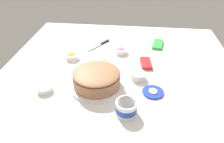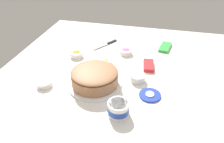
{
  "view_description": "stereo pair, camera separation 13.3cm",
  "coord_description": "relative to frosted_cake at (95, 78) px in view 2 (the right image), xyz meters",
  "views": [
    {
      "loc": [
        -1.16,
        -0.08,
        0.78
      ],
      "look_at": [
        -0.06,
        0.04,
        0.04
      ],
      "focal_mm": 34.75,
      "sensor_mm": 36.0,
      "label": 1
    },
    {
      "loc": [
        -1.14,
        -0.21,
        0.78
      ],
      "look_at": [
        -0.06,
        0.04,
        0.04
      ],
      "focal_mm": 34.75,
      "sensor_mm": 36.0,
      "label": 2
    }
  ],
  "objects": [
    {
      "name": "sprinkle_bowl_yellow",
      "position": [
        0.24,
        -0.01,
        -0.03
      ],
      "size": [
        0.08,
        0.08,
        0.03
      ],
      "color": "white",
      "rests_on": "ground_plane"
    },
    {
      "name": "spreading_knife",
      "position": [
        0.53,
        0.06,
        -0.05
      ],
      "size": [
        0.21,
        0.15,
        0.01
      ],
      "color": "silver",
      "rests_on": "ground_plane"
    },
    {
      "name": "frosting_tub_lid",
      "position": [
        -0.02,
        -0.32,
        -0.05
      ],
      "size": [
        0.12,
        0.12,
        0.02
      ],
      "color": "#233DAD",
      "rests_on": "ground_plane"
    },
    {
      "name": "sprinkle_bowl_blue",
      "position": [
        -0.07,
        0.29,
        -0.04
      ],
      "size": [
        0.09,
        0.09,
        0.03
      ],
      "color": "white",
      "rests_on": "ground_plane"
    },
    {
      "name": "candy_box_lower",
      "position": [
        0.27,
        -0.29,
        -0.04
      ],
      "size": [
        0.14,
        0.08,
        0.03
      ],
      "primitive_type": "cube",
      "rotation": [
        0.0,
        0.0,
        0.12
      ],
      "color": "red",
      "rests_on": "ground_plane"
    },
    {
      "name": "frosted_cake",
      "position": [
        0.0,
        0.0,
        0.0
      ],
      "size": [
        0.31,
        0.31,
        0.11
      ],
      "color": "white",
      "rests_on": "ground_plane"
    },
    {
      "name": "sprinkle_bowl_orange",
      "position": [
        0.3,
        0.23,
        -0.03
      ],
      "size": [
        0.09,
        0.09,
        0.04
      ],
      "color": "white",
      "rests_on": "ground_plane"
    },
    {
      "name": "sprinkle_bowl_rainbow",
      "position": [
        0.1,
        -0.24,
        -0.03
      ],
      "size": [
        0.09,
        0.09,
        0.04
      ],
      "color": "white",
      "rests_on": "ground_plane"
    },
    {
      "name": "candy_box_upper",
      "position": [
        0.57,
        -0.39,
        -0.04
      ],
      "size": [
        0.17,
        0.1,
        0.02
      ],
      "primitive_type": "cube",
      "rotation": [
        0.0,
        0.0,
        -0.18
      ],
      "color": "green",
      "rests_on": "ground_plane"
    },
    {
      "name": "frosting_tub",
      "position": [
        -0.2,
        -0.18,
        -0.01
      ],
      "size": [
        0.11,
        0.11,
        0.07
      ],
      "color": "white",
      "rests_on": "ground_plane"
    },
    {
      "name": "sprinkle_bowl_pink",
      "position": [
        0.42,
        -0.11,
        -0.03
      ],
      "size": [
        0.09,
        0.09,
        0.04
      ],
      "color": "white",
      "rests_on": "ground_plane"
    },
    {
      "name": "ground_plane",
      "position": [
        0.17,
        -0.12,
        -0.05
      ],
      "size": [
        1.54,
        1.54,
        0.0
      ],
      "primitive_type": "plane",
      "color": "silver"
    }
  ]
}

